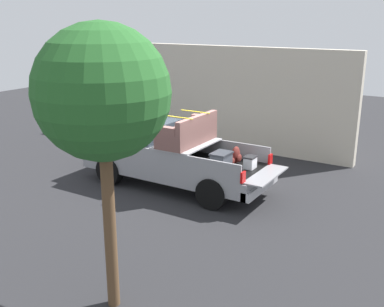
# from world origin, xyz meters

# --- Properties ---
(ground_plane) EXTENTS (40.00, 40.00, 0.00)m
(ground_plane) POSITION_xyz_m (0.00, 0.00, 0.00)
(ground_plane) COLOR #262628
(pickup_truck) EXTENTS (6.05, 2.06, 2.23)m
(pickup_truck) POSITION_xyz_m (0.35, 0.00, 0.96)
(pickup_truck) COLOR gray
(pickup_truck) RESTS_ON ground_plane
(building_facade) EXTENTS (10.73, 0.36, 3.82)m
(building_facade) POSITION_xyz_m (1.24, -4.67, 1.91)
(building_facade) COLOR beige
(building_facade) RESTS_ON ground_plane
(tree_background) EXTENTS (2.13, 2.13, 4.78)m
(tree_background) POSITION_xyz_m (-2.31, 5.39, 3.69)
(tree_background) COLOR brown
(tree_background) RESTS_ON ground_plane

